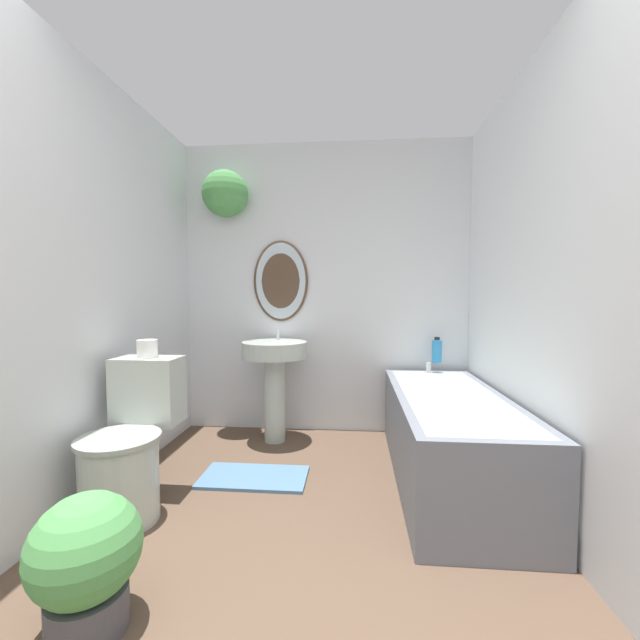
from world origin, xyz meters
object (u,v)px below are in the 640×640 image
pedestal_sink (275,368)px  toilet_paper_roll (147,349)px  potted_plant (86,558)px  bathtub (449,435)px  shampoo_bottle (437,351)px  toilet (130,448)px

pedestal_sink → toilet_paper_roll: bearing=-122.2°
potted_plant → toilet_paper_roll: bearing=106.7°
pedestal_sink → potted_plant: 1.84m
bathtub → shampoo_bottle: 0.84m
toilet → pedestal_sink: (0.55, 1.07, 0.24)m
pedestal_sink → bathtub: bearing=-25.0°
potted_plant → toilet_paper_roll: (-0.27, 0.92, 0.58)m
pedestal_sink → potted_plant: (-0.27, -1.79, -0.33)m
bathtub → potted_plant: 1.92m
toilet → toilet_paper_roll: bearing=90.0°
shampoo_bottle → toilet_paper_roll: (-1.82, -1.04, 0.13)m
toilet → toilet_paper_roll: toilet_paper_roll is taller
pedestal_sink → toilet_paper_roll: (-0.55, -0.87, 0.26)m
toilet → shampoo_bottle: 2.23m
toilet → shampoo_bottle: (1.82, 1.23, 0.36)m
pedestal_sink → toilet_paper_roll: size_ratio=8.03×
toilet → potted_plant: (0.27, -0.72, -0.09)m
pedestal_sink → bathtub: (1.20, -0.56, -0.30)m
shampoo_bottle → toilet_paper_roll: bearing=-150.3°
shampoo_bottle → potted_plant: bearing=-128.3°
toilet → bathtub: bearing=16.3°
toilet → pedestal_sink: pedestal_sink is taller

